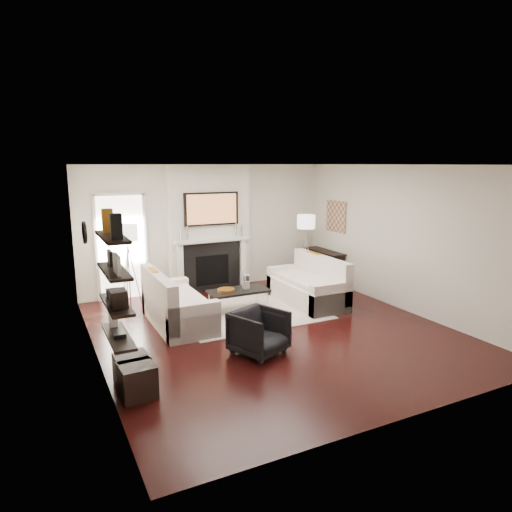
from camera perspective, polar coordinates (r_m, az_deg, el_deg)
name	(u,v)px	position (r m, az deg, el deg)	size (l,w,h in m)	color
room_envelope	(273,250)	(7.31, 2.09, 0.70)	(6.00, 6.00, 6.00)	black
chimney_breast	(209,228)	(9.90, -5.86, 3.49)	(1.80, 0.25, 2.70)	silver
fireplace_surround	(212,267)	(9.93, -5.49, -1.36)	(1.30, 0.02, 1.04)	black
firebox	(212,270)	(9.94, -5.47, -1.76)	(0.75, 0.02, 0.65)	black
mantel_pilaster_l	(180,269)	(9.67, -9.42, -1.63)	(0.12, 0.08, 1.10)	white
mantel_pilaster_r	(243,263)	(10.16, -1.64, -0.83)	(0.12, 0.08, 1.10)	white
mantel_shelf	(213,240)	(9.76, -5.45, 2.02)	(1.70, 0.18, 0.07)	white
tv_body	(212,209)	(9.70, -5.58, 5.89)	(1.20, 0.06, 0.70)	black
tv_screen	(212,209)	(9.67, -5.51, 5.87)	(1.10, 0.01, 0.62)	#BF723F
candlestick_l_tall	(187,233)	(9.57, -8.58, 2.87)	(0.04, 0.04, 0.30)	silver
candlestick_l_short	(181,235)	(9.53, -9.32, 2.63)	(0.04, 0.04, 0.24)	silver
candlestick_r_tall	(236,230)	(9.95, -2.53, 3.32)	(0.04, 0.04, 0.30)	silver
candlestick_r_short	(241,231)	(10.01, -1.85, 3.19)	(0.04, 0.04, 0.24)	silver
hallway_panel	(121,248)	(9.57, -16.47, 0.98)	(0.90, 0.02, 2.10)	white
door_trim_l	(97,250)	(9.49, -19.30, 0.71)	(0.06, 0.06, 2.16)	white
door_trim_r	(145,246)	(9.64, -13.65, 1.20)	(0.06, 0.06, 2.16)	white
door_trim_top	(118,194)	(9.42, -16.83, 7.43)	(1.02, 0.06, 0.06)	white
rug	(249,313)	(8.51, -0.90, -7.09)	(2.60, 2.00, 0.01)	beige
loveseat_left_base	(179,313)	(7.98, -9.64, -6.99)	(0.85, 1.80, 0.42)	silver
loveseat_left_back	(159,297)	(7.81, -12.08, -5.08)	(0.18, 1.80, 0.80)	silver
loveseat_left_arm_n	(194,322)	(7.22, -7.78, -8.18)	(0.85, 0.18, 0.60)	silver
loveseat_left_arm_s	(166,296)	(8.70, -11.21, -4.87)	(0.85, 0.18, 0.60)	silver
loveseat_left_cushion	(181,298)	(7.92, -9.35, -5.16)	(0.63, 1.44, 0.10)	silver
pillow_left_orange	(154,281)	(8.04, -12.67, -3.12)	(0.10, 0.42, 0.42)	#B87216
pillow_left_charcoal	(163,291)	(7.47, -11.56, -4.26)	(0.10, 0.40, 0.40)	black
loveseat_right_base	(307,293)	(9.09, 6.36, -4.60)	(0.85, 1.80, 0.42)	silver
loveseat_right_back	(321,275)	(9.19, 8.16, -2.43)	(0.18, 1.80, 0.80)	silver
loveseat_right_arm_n	(331,299)	(8.43, 9.35, -5.35)	(0.85, 0.18, 0.60)	silver
loveseat_right_arm_s	(286,279)	(9.73, 3.80, -2.92)	(0.85, 0.18, 0.60)	silver
loveseat_right_cushion	(305,280)	(9.00, 6.12, -3.05)	(0.63, 1.44, 0.10)	silver
pillow_right_orange	(313,263)	(9.39, 7.16, -0.83)	(0.10, 0.42, 0.42)	#B87216
pillow_right_charcoal	(330,269)	(8.91, 9.28, -1.63)	(0.10, 0.40, 0.40)	black
coffee_table	(239,291)	(8.48, -2.20, -4.38)	(1.10, 0.55, 0.04)	black
coffee_leg_nw	(218,309)	(8.16, -4.78, -6.60)	(0.02, 0.02, 0.38)	silver
coffee_leg_ne	(268,301)	(8.56, 1.49, -5.69)	(0.02, 0.02, 0.38)	silver
coffee_leg_sw	(209,302)	(8.55, -5.87, -5.76)	(0.02, 0.02, 0.38)	silver
coffee_leg_se	(257,295)	(8.93, 0.16, -4.95)	(0.02, 0.02, 0.38)	silver
hurricane_glass	(246,282)	(8.50, -1.29, -3.23)	(0.14, 0.14, 0.25)	white
hurricane_candle	(246,285)	(8.51, -1.28, -3.65)	(0.10, 0.10, 0.15)	white
copper_bowl	(226,290)	(8.37, -3.77, -4.29)	(0.32, 0.32, 0.05)	#9D5E1A
armchair	(259,330)	(6.67, 0.39, -9.27)	(0.68, 0.64, 0.70)	black
lamp_left_post	(129,277)	(9.01, -15.55, -2.53)	(0.02, 0.02, 1.20)	silver
lamp_left_shade	(127,233)	(8.85, -15.85, 2.82)	(0.40, 0.40, 0.30)	white
lamp_left_leg_a	(135,276)	(9.03, -14.87, -2.46)	(0.02, 0.02, 1.25)	silver
lamp_left_leg_b	(125,276)	(9.10, -16.01, -2.43)	(0.02, 0.02, 1.25)	silver
lamp_left_leg_c	(127,278)	(8.91, -15.78, -2.70)	(0.02, 0.02, 1.25)	silver
lamp_right_post	(305,259)	(10.36, 6.19, -0.37)	(0.02, 0.02, 1.20)	silver
lamp_right_shade	(306,222)	(10.22, 6.29, 4.29)	(0.40, 0.40, 0.30)	white
lamp_right_leg_a	(309,259)	(10.42, 6.70, -0.32)	(0.02, 0.02, 1.25)	silver
lamp_right_leg_b	(301,258)	(10.41, 5.65, -0.31)	(0.02, 0.02, 1.25)	silver
lamp_right_leg_c	(306,260)	(10.25, 6.21, -0.50)	(0.02, 0.02, 1.25)	silver
console_top	(325,251)	(10.62, 8.58, 0.57)	(0.35, 1.20, 0.04)	black
console_leg_n	(338,272)	(10.26, 10.27, -2.01)	(0.30, 0.04, 0.71)	black
console_leg_s	(311,263)	(11.14, 6.91, -0.84)	(0.30, 0.04, 0.71)	black
wall_art	(336,216)	(10.45, 9.97, 4.90)	(0.03, 0.70, 0.70)	#9A6F4D
shelf_bottom	(118,337)	(5.74, -16.82, -9.61)	(0.25, 1.00, 0.04)	black
shelf_lower	(116,304)	(5.61, -17.06, -5.79)	(0.25, 1.00, 0.04)	black
shelf_upper	(114,271)	(5.51, -17.30, -1.81)	(0.25, 1.00, 0.04)	black
shelf_top	(112,237)	(5.44, -17.55, 2.29)	(0.25, 1.00, 0.04)	black
decor_magfile_a	(116,227)	(5.10, -17.09, 3.54)	(0.12, 0.10, 0.28)	black
decor_magfile_b	(108,221)	(5.67, -18.07, 4.23)	(0.12, 0.10, 0.28)	#B87216
decor_frame_a	(117,264)	(5.27, -16.99, -0.97)	(0.04, 0.30, 0.22)	white
decor_frame_b	(110,258)	(5.74, -17.79, -0.22)	(0.04, 0.22, 0.18)	black
decor_wine_rack	(118,299)	(5.41, -16.81, -5.12)	(0.18, 0.25, 0.20)	black
decor_box_small	(113,294)	(5.78, -17.43, -4.51)	(0.15, 0.12, 0.12)	black
decor_books	(119,334)	(5.69, -16.78, -9.34)	(0.14, 0.20, 0.05)	black
decor_box_tall	(113,319)	(6.02, -17.44, -7.56)	(0.10, 0.10, 0.18)	white
clock_rim	(84,233)	(7.32, -20.67, 2.75)	(0.34, 0.34, 0.04)	black
clock_face	(86,233)	(7.32, -20.47, 2.77)	(0.29, 0.29, 0.01)	white
ottoman_near	(132,370)	(6.03, -15.22, -13.64)	(0.40, 0.40, 0.40)	black
ottoman_far	(137,381)	(5.76, -14.62, -14.83)	(0.40, 0.40, 0.40)	black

